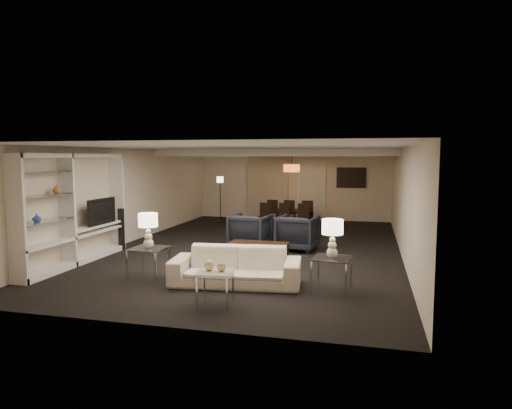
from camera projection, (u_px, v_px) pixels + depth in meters
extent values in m
plane|color=black|center=(256.00, 248.00, 11.49)|extent=(11.00, 11.00, 0.00)
cube|color=silver|center=(256.00, 148.00, 11.23)|extent=(7.00, 11.00, 0.02)
cube|color=beige|center=(293.00, 185.00, 16.66)|extent=(7.00, 0.02, 2.50)
cube|color=beige|center=(155.00, 235.00, 6.05)|extent=(7.00, 0.02, 2.50)
cube|color=beige|center=(129.00, 196.00, 12.20)|extent=(0.02, 11.00, 2.50)
cube|color=beige|center=(403.00, 202.00, 10.51)|extent=(0.02, 11.00, 2.50)
cube|color=silver|center=(282.00, 153.00, 14.61)|extent=(7.00, 4.00, 0.20)
cube|color=beige|center=(268.00, 186.00, 16.81)|extent=(1.50, 0.12, 2.40)
cube|color=silver|center=(311.00, 191.00, 16.48)|extent=(0.90, 0.05, 2.10)
cube|color=#142D38|center=(351.00, 178.00, 16.08)|extent=(0.95, 0.04, 0.65)
cylinder|color=#D8591E|center=(292.00, 168.00, 14.59)|extent=(0.52, 0.52, 0.24)
imported|color=beige|center=(236.00, 266.00, 8.14)|extent=(2.39, 1.15, 0.67)
imported|color=black|center=(250.00, 231.00, 11.46)|extent=(1.01, 1.04, 0.86)
imported|color=black|center=(298.00, 233.00, 11.17)|extent=(1.03, 1.05, 0.86)
sphere|color=#E8CF7B|center=(209.00, 265.00, 7.08)|extent=(0.17, 0.17, 0.17)
sphere|color=tan|center=(222.00, 267.00, 7.03)|extent=(0.15, 0.15, 0.15)
imported|color=black|center=(98.00, 211.00, 10.42)|extent=(1.03, 0.14, 0.59)
imported|color=#264AA7|center=(37.00, 218.00, 8.55)|extent=(0.16, 0.16, 0.17)
imported|color=#B97F3D|center=(57.00, 189.00, 9.09)|extent=(0.17, 0.17, 0.18)
cube|color=black|center=(121.00, 229.00, 11.20)|extent=(0.14, 0.14, 1.03)
imported|color=black|center=(287.00, 219.00, 14.84)|extent=(1.63, 0.95, 0.56)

